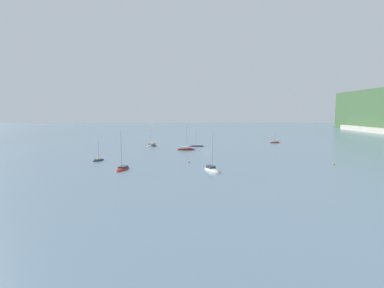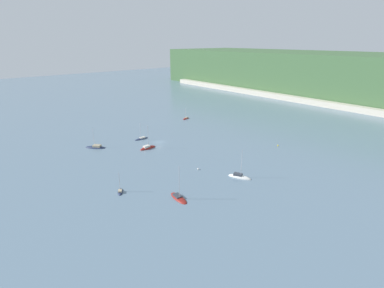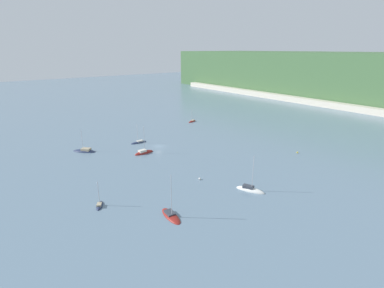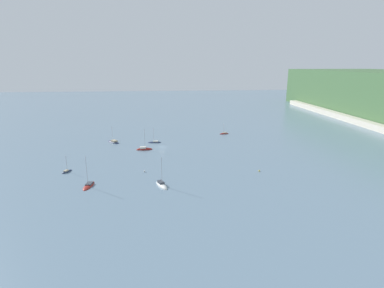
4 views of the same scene
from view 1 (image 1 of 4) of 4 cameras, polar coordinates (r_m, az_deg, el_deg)
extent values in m
plane|color=slate|center=(121.86, 2.71, -0.94)|extent=(600.00, 600.00, 0.00)
ellipsoid|color=#232D4C|center=(130.43, 0.91, -0.46)|extent=(2.16, 6.72, 1.13)
cube|color=beige|center=(130.38, 1.14, -0.20)|extent=(1.46, 2.44, 0.55)
cylinder|color=silver|center=(130.04, 0.76, 1.21)|extent=(0.14, 0.14, 7.02)
ellipsoid|color=maroon|center=(80.52, -13.14, -4.76)|extent=(7.96, 3.50, 1.14)
cube|color=#333842|center=(80.98, -12.99, -4.29)|extent=(2.98, 2.11, 0.48)
cylinder|color=#B2B2B7|center=(79.36, -13.33, -1.12)|extent=(0.14, 0.14, 9.76)
ellipsoid|color=#232D4C|center=(96.74, -17.42, -3.06)|extent=(4.65, 3.57, 1.15)
cube|color=tan|center=(96.42, -17.59, -2.76)|extent=(1.93, 1.72, 0.50)
cylinder|color=#B2B2B7|center=(96.44, -17.38, -1.16)|extent=(0.14, 0.14, 5.78)
ellipsoid|color=maroon|center=(118.35, -1.17, -1.14)|extent=(2.70, 7.43, 1.86)
cube|color=silver|center=(118.22, -1.45, -0.69)|extent=(1.76, 2.72, 0.87)
cylinder|color=#B2B2B7|center=(117.82, -0.99, 1.32)|extent=(0.14, 0.14, 9.18)
ellipsoid|color=#232D4C|center=(134.31, -7.85, -0.33)|extent=(8.41, 7.94, 1.41)
cube|color=tan|center=(133.65, -7.69, 0.00)|extent=(3.71, 3.63, 0.86)
cylinder|color=silver|center=(134.25, -7.97, 1.50)|extent=(0.14, 0.14, 7.77)
ellipsoid|color=white|center=(76.30, 3.80, -5.21)|extent=(7.89, 4.87, 1.87)
cube|color=#333842|center=(76.67, 3.61, -4.44)|extent=(3.12, 2.42, 0.84)
cylinder|color=#B2B2B7|center=(75.12, 3.96, -1.44)|extent=(0.14, 0.14, 9.18)
ellipsoid|color=maroon|center=(150.68, 15.52, 0.20)|extent=(3.20, 5.78, 1.28)
cube|color=tan|center=(150.86, 15.67, 0.44)|extent=(1.65, 2.24, 0.54)
cylinder|color=#B2B2B7|center=(150.24, 15.47, 1.41)|extent=(0.14, 0.14, 5.67)
sphere|color=white|center=(89.25, -0.65, -3.33)|extent=(0.61, 0.61, 0.61)
sphere|color=yellow|center=(94.56, 25.40, -3.43)|extent=(0.52, 0.52, 0.52)
camera|label=2|loc=(71.86, -76.58, 23.82)|focal=28.00mm
camera|label=3|loc=(61.17, -62.49, 22.33)|focal=28.00mm
camera|label=4|loc=(27.94, 163.48, 49.43)|focal=28.00mm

